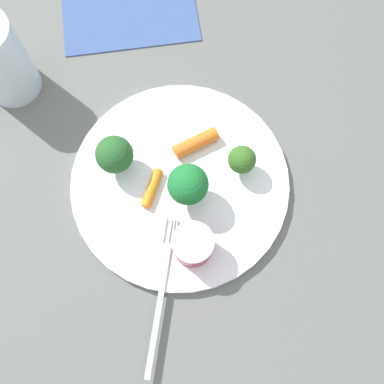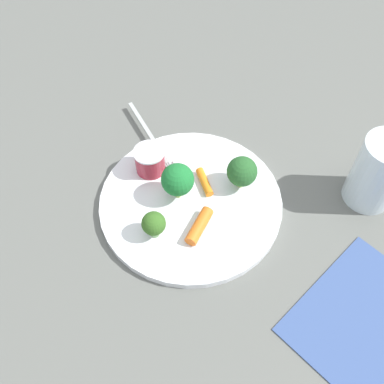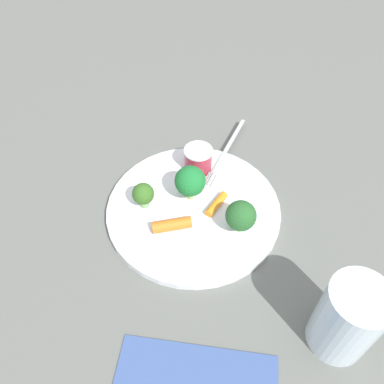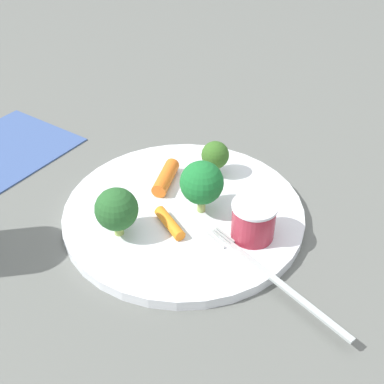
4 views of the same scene
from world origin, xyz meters
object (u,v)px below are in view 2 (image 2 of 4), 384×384
object	(u,v)px
carrot_stick_1	(205,182)
plate	(191,202)
fork	(152,139)
napkin	(366,319)
drinking_glass	(378,172)
broccoli_floret_1	(242,171)
broccoli_floret_2	(154,224)
broccoli_floret_0	(178,180)
carrot_stick_0	(199,226)
sauce_cup	(150,160)

from	to	relation	value
carrot_stick_1	plate	bearing A→B (deg)	34.04
fork	napkin	bearing A→B (deg)	113.68
plate	drinking_glass	world-z (taller)	drinking_glass
carrot_stick_1	drinking_glass	world-z (taller)	drinking_glass
fork	drinking_glass	bearing A→B (deg)	142.20
broccoli_floret_1	broccoli_floret_2	distance (m)	0.15
broccoli_floret_1	broccoli_floret_2	bearing A→B (deg)	14.63
broccoli_floret_0	carrot_stick_0	world-z (taller)	broccoli_floret_0
plate	drinking_glass	distance (m)	0.27
sauce_cup	carrot_stick_0	xyz separation A→B (m)	(-0.03, 0.13, -0.01)
sauce_cup	broccoli_floret_1	xyz separation A→B (m)	(-0.12, 0.08, 0.01)
broccoli_floret_1	broccoli_floret_0	bearing A→B (deg)	-7.74
plate	broccoli_floret_0	distance (m)	0.05
broccoli_floret_2	carrot_stick_0	size ratio (longest dim) A/B	0.77
broccoli_floret_2	fork	xyz separation A→B (m)	(-0.05, -0.17, -0.02)
plate	broccoli_floret_1	distance (m)	0.09
sauce_cup	carrot_stick_0	world-z (taller)	sauce_cup
plate	napkin	size ratio (longest dim) A/B	1.42
broccoli_floret_0	carrot_stick_1	bearing A→B (deg)	-172.36
carrot_stick_0	drinking_glass	distance (m)	0.26
carrot_stick_1	sauce_cup	bearing A→B (deg)	-39.92
napkin	plate	bearing A→B (deg)	-58.60
carrot_stick_0	napkin	xyz separation A→B (m)	(-0.15, 0.19, -0.02)
sauce_cup	napkin	xyz separation A→B (m)	(-0.19, 0.32, -0.03)
fork	drinking_glass	world-z (taller)	drinking_glass
broccoli_floret_0	drinking_glass	bearing A→B (deg)	161.49
broccoli_floret_0	broccoli_floret_2	bearing A→B (deg)	44.38
plate	fork	distance (m)	0.14
carrot_stick_1	napkin	bearing A→B (deg)	114.33
carrot_stick_0	fork	world-z (taller)	carrot_stick_0
broccoli_floret_1	napkin	world-z (taller)	broccoli_floret_1
carrot_stick_0	broccoli_floret_2	bearing A→B (deg)	-13.07
carrot_stick_0	plate	bearing A→B (deg)	-96.67
broccoli_floret_0	broccoli_floret_2	xyz separation A→B (m)	(0.05, 0.05, -0.01)
plate	drinking_glass	size ratio (longest dim) A/B	2.36
sauce_cup	fork	size ratio (longest dim) A/B	0.26
broccoli_floret_0	drinking_glass	world-z (taller)	drinking_glass
drinking_glass	napkin	distance (m)	0.20
broccoli_floret_0	carrot_stick_1	size ratio (longest dim) A/B	1.29
broccoli_floret_2	carrot_stick_1	world-z (taller)	broccoli_floret_2
carrot_stick_0	broccoli_floret_1	bearing A→B (deg)	-148.53
broccoli_floret_0	plate	bearing A→B (deg)	136.55
broccoli_floret_2	carrot_stick_1	size ratio (longest dim) A/B	0.92
carrot_stick_1	napkin	xyz separation A→B (m)	(-0.12, 0.26, -0.02)
plate	carrot_stick_1	distance (m)	0.04
sauce_cup	plate	bearing A→B (deg)	116.55
sauce_cup	napkin	size ratio (longest dim) A/B	0.25
fork	broccoli_floret_1	bearing A→B (deg)	125.92
carrot_stick_1	drinking_glass	distance (m)	0.25
broccoli_floret_2	carrot_stick_0	xyz separation A→B (m)	(-0.06, 0.01, -0.02)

